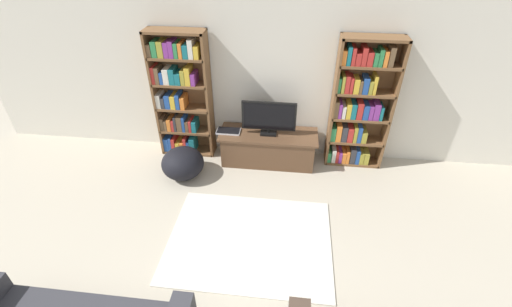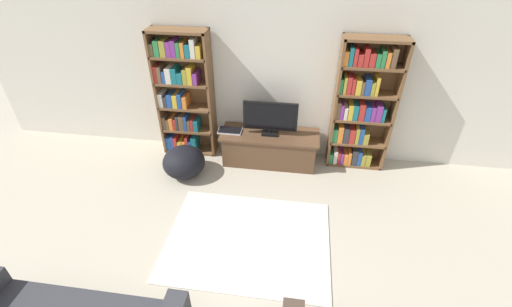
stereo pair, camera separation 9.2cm
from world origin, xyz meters
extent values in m
cube|color=silver|center=(0.00, 4.23, 1.30)|extent=(8.80, 0.06, 2.60)
cube|color=brown|center=(-1.57, 4.03, 0.97)|extent=(0.04, 0.30, 1.95)
cube|color=brown|center=(-0.77, 4.03, 0.97)|extent=(0.04, 0.30, 1.95)
cube|color=brown|center=(-1.17, 4.16, 0.97)|extent=(0.84, 0.04, 1.95)
cube|color=brown|center=(-1.17, 4.03, 1.93)|extent=(0.84, 0.30, 0.04)
cube|color=brown|center=(-1.17, 4.03, 0.02)|extent=(0.80, 0.30, 0.04)
cube|color=#234C99|center=(-1.52, 4.02, 0.15)|extent=(0.08, 0.24, 0.23)
cube|color=#234C99|center=(-1.45, 4.02, 0.16)|extent=(0.04, 0.24, 0.25)
cube|color=#B72D28|center=(-1.40, 4.02, 0.15)|extent=(0.06, 0.24, 0.23)
cube|color=gold|center=(-1.33, 4.02, 0.12)|extent=(0.06, 0.24, 0.17)
cube|color=orange|center=(-1.27, 4.02, 0.12)|extent=(0.06, 0.24, 0.17)
cube|color=#B72D28|center=(-1.21, 4.02, 0.16)|extent=(0.05, 0.24, 0.25)
cube|color=#234C99|center=(-1.16, 4.02, 0.13)|extent=(0.04, 0.24, 0.19)
cube|color=#196B75|center=(-1.09, 4.02, 0.16)|extent=(0.08, 0.24, 0.26)
cube|color=brown|center=(-1.17, 4.03, 0.41)|extent=(0.80, 0.30, 0.04)
cube|color=brown|center=(-1.53, 4.02, 0.53)|extent=(0.05, 0.24, 0.21)
cube|color=brown|center=(-1.47, 4.02, 0.51)|extent=(0.04, 0.24, 0.17)
cube|color=orange|center=(-1.42, 4.02, 0.52)|extent=(0.06, 0.24, 0.19)
cube|color=#B72D28|center=(-1.36, 4.02, 0.51)|extent=(0.04, 0.24, 0.18)
cube|color=#333338|center=(-1.32, 4.02, 0.54)|extent=(0.04, 0.24, 0.24)
cube|color=brown|center=(-1.25, 4.02, 0.55)|extent=(0.08, 0.24, 0.24)
cube|color=#234C99|center=(-1.18, 4.02, 0.55)|extent=(0.04, 0.24, 0.24)
cube|color=brown|center=(-1.13, 4.02, 0.51)|extent=(0.05, 0.24, 0.18)
cube|color=#B72D28|center=(-1.08, 4.02, 0.52)|extent=(0.04, 0.24, 0.18)
cube|color=#196B75|center=(-1.02, 4.02, 0.51)|extent=(0.07, 0.24, 0.17)
cube|color=brown|center=(-1.17, 4.03, 0.80)|extent=(0.80, 0.30, 0.04)
cube|color=silver|center=(-1.52, 4.02, 0.92)|extent=(0.07, 0.24, 0.21)
cube|color=#333338|center=(-1.46, 4.02, 0.90)|extent=(0.05, 0.24, 0.17)
cube|color=#234C99|center=(-1.38, 4.02, 0.92)|extent=(0.08, 0.24, 0.21)
cube|color=gold|center=(-1.30, 4.02, 0.91)|extent=(0.07, 0.24, 0.20)
cube|color=#234C99|center=(-1.23, 4.02, 0.93)|extent=(0.06, 0.24, 0.23)
cube|color=orange|center=(-1.16, 4.02, 0.91)|extent=(0.06, 0.24, 0.19)
cube|color=brown|center=(-1.17, 4.03, 1.19)|extent=(0.80, 0.30, 0.04)
cube|color=#B72D28|center=(-1.53, 4.02, 1.33)|extent=(0.05, 0.24, 0.24)
cube|color=brown|center=(-1.47, 4.02, 1.32)|extent=(0.06, 0.24, 0.24)
cube|color=#234C99|center=(-1.41, 4.02, 1.29)|extent=(0.05, 0.24, 0.17)
cube|color=silver|center=(-1.34, 4.02, 1.32)|extent=(0.08, 0.24, 0.22)
cube|color=#196B75|center=(-1.26, 4.02, 1.32)|extent=(0.08, 0.24, 0.22)
cube|color=#196B75|center=(-1.18, 4.02, 1.29)|extent=(0.08, 0.24, 0.17)
cube|color=#9E9333|center=(-1.10, 4.02, 1.31)|extent=(0.06, 0.24, 0.21)
cube|color=gold|center=(-1.03, 4.02, 1.33)|extent=(0.07, 0.24, 0.26)
cube|color=#7F338C|center=(-0.95, 4.02, 1.29)|extent=(0.06, 0.24, 0.17)
cube|color=brown|center=(-1.17, 4.03, 1.58)|extent=(0.80, 0.30, 0.04)
cube|color=brown|center=(-1.53, 4.02, 1.68)|extent=(0.06, 0.24, 0.17)
cube|color=#2D7F47|center=(-1.45, 4.02, 1.70)|extent=(0.07, 0.24, 0.22)
cube|color=#9E9333|center=(-1.36, 4.02, 1.70)|extent=(0.08, 0.24, 0.22)
cube|color=#7F338C|center=(-1.28, 4.02, 1.70)|extent=(0.07, 0.24, 0.21)
cube|color=#7F338C|center=(-1.21, 4.02, 1.71)|extent=(0.07, 0.24, 0.23)
cube|color=#2D7F47|center=(-1.15, 4.02, 1.70)|extent=(0.05, 0.24, 0.20)
cube|color=orange|center=(-1.09, 4.02, 1.70)|extent=(0.05, 0.24, 0.21)
cube|color=#196B75|center=(-1.02, 4.02, 1.69)|extent=(0.07, 0.24, 0.18)
cube|color=silver|center=(-0.94, 4.02, 1.72)|extent=(0.07, 0.24, 0.26)
cube|color=gold|center=(-0.87, 4.02, 1.68)|extent=(0.07, 0.24, 0.17)
cube|color=brown|center=(1.04, 4.03, 0.97)|extent=(0.04, 0.30, 1.95)
cube|color=brown|center=(1.84, 4.03, 0.97)|extent=(0.04, 0.30, 1.95)
cube|color=brown|center=(1.44, 4.16, 0.97)|extent=(0.84, 0.04, 1.95)
cube|color=brown|center=(1.44, 4.03, 1.93)|extent=(0.84, 0.30, 0.04)
cube|color=brown|center=(1.44, 4.03, 0.02)|extent=(0.80, 0.30, 0.04)
cube|color=#2D7F47|center=(1.08, 4.02, 0.12)|extent=(0.06, 0.24, 0.17)
cube|color=silver|center=(1.15, 4.02, 0.14)|extent=(0.06, 0.24, 0.22)
cube|color=#B72D28|center=(1.20, 4.02, 0.13)|extent=(0.04, 0.24, 0.19)
cube|color=#7F338C|center=(1.25, 4.02, 0.12)|extent=(0.05, 0.24, 0.17)
cube|color=orange|center=(1.31, 4.02, 0.12)|extent=(0.06, 0.24, 0.17)
cube|color=orange|center=(1.36, 4.02, 0.14)|extent=(0.05, 0.24, 0.21)
cube|color=#333338|center=(1.44, 4.02, 0.16)|extent=(0.08, 0.24, 0.25)
cube|color=#234C99|center=(1.51, 4.02, 0.15)|extent=(0.06, 0.24, 0.23)
cube|color=#9E9333|center=(1.57, 4.02, 0.13)|extent=(0.06, 0.24, 0.19)
cube|color=#9E9333|center=(1.64, 4.02, 0.13)|extent=(0.07, 0.24, 0.19)
cube|color=brown|center=(1.44, 4.03, 0.41)|extent=(0.80, 0.30, 0.04)
cube|color=#2D7F47|center=(1.09, 4.02, 0.53)|extent=(0.07, 0.24, 0.22)
cube|color=orange|center=(1.17, 4.02, 0.56)|extent=(0.07, 0.24, 0.26)
cube|color=#333338|center=(1.25, 4.02, 0.54)|extent=(0.08, 0.24, 0.24)
cube|color=#B72D28|center=(1.34, 4.02, 0.54)|extent=(0.08, 0.24, 0.22)
cube|color=#9E9333|center=(1.41, 4.02, 0.55)|extent=(0.05, 0.24, 0.25)
cube|color=#234C99|center=(1.47, 4.02, 0.55)|extent=(0.06, 0.24, 0.25)
cube|color=#9E9333|center=(1.54, 4.02, 0.51)|extent=(0.08, 0.24, 0.17)
cube|color=brown|center=(1.44, 4.03, 0.80)|extent=(0.80, 0.30, 0.04)
cube|color=brown|center=(1.08, 4.02, 0.94)|extent=(0.06, 0.24, 0.26)
cube|color=#7F338C|center=(1.14, 4.02, 0.92)|extent=(0.04, 0.24, 0.22)
cube|color=silver|center=(1.19, 4.02, 0.90)|extent=(0.05, 0.24, 0.18)
cube|color=gold|center=(1.26, 4.02, 0.93)|extent=(0.06, 0.24, 0.22)
cube|color=#196B75|center=(1.33, 4.02, 0.93)|extent=(0.07, 0.24, 0.22)
cube|color=#B72D28|center=(1.41, 4.02, 0.94)|extent=(0.08, 0.24, 0.24)
cube|color=#234C99|center=(1.49, 4.02, 0.92)|extent=(0.08, 0.24, 0.21)
cube|color=#7F338C|center=(1.57, 4.02, 0.92)|extent=(0.06, 0.24, 0.21)
cube|color=#7F338C|center=(1.64, 4.02, 0.94)|extent=(0.08, 0.24, 0.24)
cube|color=#196B75|center=(1.71, 4.02, 0.91)|extent=(0.04, 0.24, 0.20)
cube|color=brown|center=(1.44, 4.03, 1.19)|extent=(0.80, 0.30, 0.04)
cube|color=#2D7F47|center=(1.08, 4.02, 1.31)|extent=(0.04, 0.24, 0.21)
cube|color=#9E9333|center=(1.12, 4.02, 1.32)|extent=(0.04, 0.24, 0.24)
cube|color=#B72D28|center=(1.18, 4.02, 1.32)|extent=(0.06, 0.24, 0.24)
cube|color=#B72D28|center=(1.24, 4.02, 1.31)|extent=(0.04, 0.24, 0.22)
cube|color=gold|center=(1.30, 4.02, 1.30)|extent=(0.07, 0.24, 0.20)
cube|color=brown|center=(1.36, 4.02, 1.30)|extent=(0.04, 0.24, 0.18)
cube|color=#234C99|center=(1.42, 4.02, 1.32)|extent=(0.07, 0.24, 0.22)
cube|color=#9E9333|center=(1.49, 4.02, 1.30)|extent=(0.05, 0.24, 0.18)
cube|color=gold|center=(1.54, 4.02, 1.33)|extent=(0.04, 0.24, 0.25)
cube|color=brown|center=(1.44, 4.03, 1.58)|extent=(0.80, 0.30, 0.04)
cube|color=orange|center=(1.08, 4.02, 1.69)|extent=(0.06, 0.24, 0.19)
cube|color=#196B75|center=(1.14, 4.02, 1.71)|extent=(0.05, 0.24, 0.24)
cube|color=#B72D28|center=(1.20, 4.02, 1.71)|extent=(0.05, 0.24, 0.23)
cube|color=#B72D28|center=(1.27, 4.02, 1.68)|extent=(0.07, 0.24, 0.16)
cube|color=#B72D28|center=(1.34, 4.02, 1.71)|extent=(0.06, 0.24, 0.24)
cube|color=#B72D28|center=(1.41, 4.02, 1.68)|extent=(0.07, 0.24, 0.18)
cube|color=#2D7F47|center=(1.48, 4.02, 1.68)|extent=(0.06, 0.24, 0.17)
cube|color=#2D7F47|center=(1.54, 4.02, 1.70)|extent=(0.05, 0.24, 0.22)
cube|color=orange|center=(1.60, 4.02, 1.69)|extent=(0.05, 0.24, 0.20)
cube|color=brown|center=(1.67, 4.02, 1.72)|extent=(0.06, 0.24, 0.25)
cube|color=brown|center=(0.13, 3.89, 0.23)|extent=(1.39, 0.52, 0.47)
cube|color=brown|center=(0.13, 3.89, 0.48)|extent=(1.48, 0.55, 0.04)
cube|color=black|center=(0.13, 3.89, 0.52)|extent=(0.24, 0.16, 0.03)
cylinder|color=black|center=(0.13, 3.89, 0.56)|extent=(0.04, 0.04, 0.05)
cube|color=black|center=(0.13, 3.89, 0.81)|extent=(0.79, 0.04, 0.45)
cube|color=black|center=(0.13, 3.87, 0.81)|extent=(0.74, 0.00, 0.40)
cube|color=silver|center=(-0.47, 3.88, 0.51)|extent=(0.36, 0.20, 0.02)
cube|color=black|center=(-0.47, 3.88, 0.53)|extent=(0.34, 0.19, 0.00)
cube|color=beige|center=(0.06, 2.25, 0.01)|extent=(1.92, 1.48, 0.02)
ellipsoid|color=black|center=(-1.07, 3.38, 0.23)|extent=(0.61, 0.61, 0.45)
camera|label=1|loc=(0.45, -0.47, 3.20)|focal=24.00mm
camera|label=2|loc=(0.54, -0.46, 3.20)|focal=24.00mm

